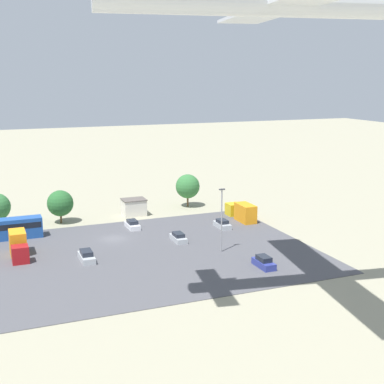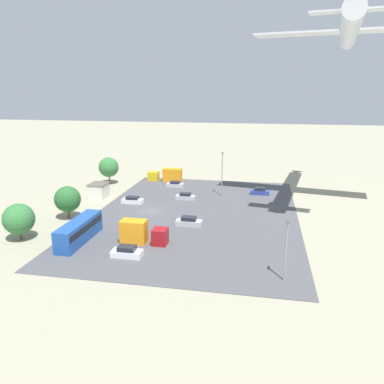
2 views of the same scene
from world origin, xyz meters
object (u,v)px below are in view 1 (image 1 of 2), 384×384
Objects in this scene: bus at (7,228)px; parked_car_2 at (132,225)px; parked_truck_0 at (242,212)px; parked_car_0 at (264,262)px; airplane at (297,0)px; shed_building at (134,207)px; parked_car_4 at (222,224)px; parked_truck_1 at (18,246)px; parked_car_5 at (178,238)px; parked_car_1 at (87,256)px.

parked_car_2 is (-20.73, 1.25, -1.22)m from bus.
bus is 41.18m from parked_truck_0.
airplane is at bearing -111.09° from parked_car_0.
shed_building is 9.10m from parked_car_2.
parked_truck_1 reaches higher than parked_car_4.
parked_car_0 is 0.99× the size of parked_car_5.
parked_truck_0 is at bearing -171.18° from parked_truck_1.
parked_car_5 is (-25.52, 11.46, -1.22)m from bus.
bus is 36.13m from parked_car_4.
bus is (23.48, 7.38, 0.29)m from shed_building.
shed_building is at bearing 130.08° from parked_car_4.
shed_building is 1.02× the size of parked_car_2.
parked_truck_0 is (-15.53, -8.06, 0.90)m from parked_car_5.
parked_car_2 is 15.76m from parked_car_4.
parked_truck_1 reaches higher than parked_car_2.
bus is 9.67m from parked_truck_1.
parked_car_1 is (-9.98, 15.29, -1.16)m from bus.
bus is 2.54× the size of parked_car_2.
parked_truck_0 is (-5.58, -3.45, 0.89)m from parked_car_4.
parked_car_0 is at bearing -98.79° from parked_car_4.
parked_car_1 reaches higher than parked_car_2.
parked_car_0 is 25.27m from parked_car_1.
parked_truck_1 is at bearing -171.18° from parked_truck_0.
parked_car_1 is at bearing 59.25° from shed_building.
shed_building is 58.43m from airplane.
parked_truck_1 is at bearing -131.45° from airplane.
airplane is (-25.61, 32.00, 31.57)m from parked_truck_1.
shed_building reaches higher than parked_car_5.
parked_truck_1 reaches higher than bus.
parked_truck_1 reaches higher than parked_car_0.
parked_car_4 is 48.44m from airplane.
parked_truck_1 is at bearing -32.70° from parked_car_1.
parked_car_5 is (6.81, -15.62, -0.08)m from parked_car_0.
shed_building is at bearing -166.32° from airplane.
airplane reaches higher than parked_truck_1.
parked_car_0 is at bearing -110.20° from parked_truck_0.
parked_truck_0 is at bearing 169.34° from airplane.
airplane is (-16.75, 26.31, 32.54)m from parked_car_1.
parked_car_1 reaches higher than parked_car_5.
shed_building reaches higher than parked_car_4.
parked_car_4 is at bearing -175.42° from parked_truck_1.
parked_truck_0 is (-17.56, 10.79, -0.04)m from shed_building.
parked_car_1 reaches higher than parked_car_4.
shed_building is 35.60m from parked_car_0.
parked_truck_0 is (-41.04, 3.41, -0.33)m from bus.
bus is 1.55× the size of parked_truck_1.
parked_car_2 is 21.34m from parked_truck_1.
parked_car_2 is at bearing 159.16° from parked_car_4.
bus is 58.57m from airplane.
shed_building is 0.62× the size of parked_truck_1.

